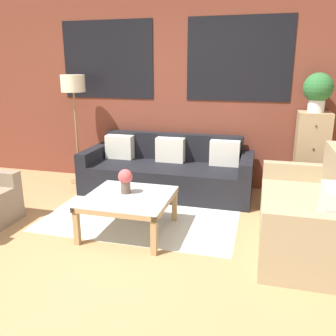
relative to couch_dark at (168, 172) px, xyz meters
The scene contains 10 objects.
ground_plane 1.98m from the couch_dark, 92.43° to the right, with size 16.00×16.00×0.00m, color #AD7F51.
wall_back_brick 1.23m from the couch_dark, 99.72° to the left, with size 8.40×0.09×2.80m.
rug 0.80m from the couch_dark, 94.71° to the right, with size 2.22×1.78×0.00m.
couch_dark is the anchor object (origin of this frame).
settee_vintage 2.08m from the couch_dark, 33.50° to the right, with size 0.80×1.69×0.92m.
coffee_table 1.35m from the couch_dark, 92.63° to the right, with size 0.87×0.87×0.41m.
floor_lamp 1.79m from the couch_dark, behind, with size 0.34×0.34×1.60m.
drawer_cabinet 1.90m from the couch_dark, ahead, with size 0.40×0.40×1.15m.
potted_plant 2.20m from the couch_dark, ahead, with size 0.36×0.36×0.48m.
flower_vase 1.31m from the couch_dark, 95.29° to the right, with size 0.15×0.15×0.26m.
Camera 1 is at (1.32, -2.64, 1.70)m, focal length 38.00 mm.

